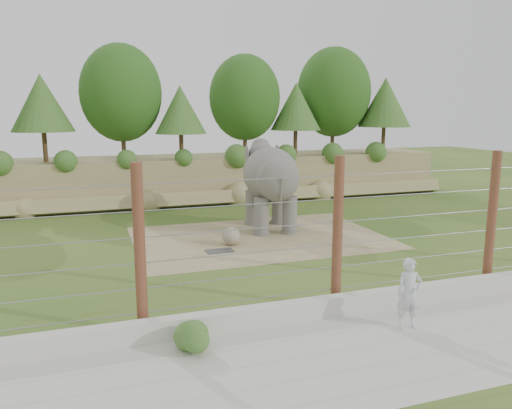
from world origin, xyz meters
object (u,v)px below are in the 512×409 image
object	(u,v)px
stone_ball	(231,236)
barrier_fence	(338,233)
zookeeper	(409,294)
elephant	(270,187)

from	to	relation	value
stone_ball	barrier_fence	size ratio (longest dim) A/B	0.03
barrier_fence	zookeeper	bearing A→B (deg)	-60.25
elephant	zookeeper	bearing A→B (deg)	-84.97
elephant	stone_ball	world-z (taller)	elephant
elephant	stone_ball	bearing A→B (deg)	-131.51
barrier_fence	zookeeper	distance (m)	2.31
stone_ball	zookeeper	xyz separation A→B (m)	(1.92, -8.53, 0.49)
elephant	barrier_fence	xyz separation A→B (m)	(-1.46, -8.85, 0.12)
barrier_fence	zookeeper	size ratio (longest dim) A/B	11.88
elephant	barrier_fence	world-z (taller)	barrier_fence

